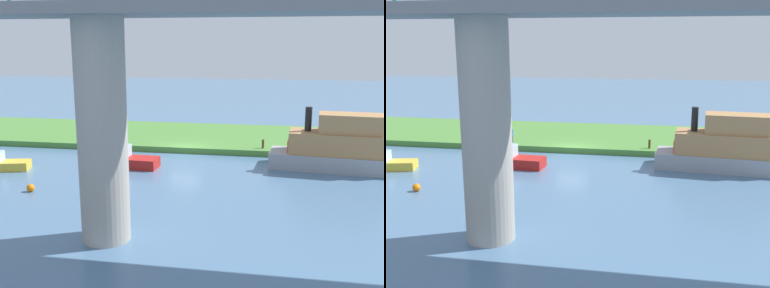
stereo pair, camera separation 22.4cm
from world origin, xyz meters
TOP-DOWN VIEW (x-y plane):
  - ground_plane at (0.00, 0.00)m, footprint 160.00×160.00m
  - grassy_bank at (0.00, -6.00)m, footprint 80.00×12.00m
  - bridge_pylon at (0.51, 17.27)m, footprint 2.30×2.30m
  - bridge_span at (0.51, 17.25)m, footprint 73.49×4.30m
  - person_on_bank at (5.66, -1.24)m, footprint 0.50×0.50m
  - mooring_post at (-6.47, -0.99)m, footprint 0.20×0.20m
  - pontoon_yellow at (-11.85, 2.78)m, footprint 9.17×3.84m
  - skiff_small at (3.76, 4.76)m, footprint 5.00×2.03m
  - marker_buoy at (7.69, 11.45)m, footprint 0.50×0.50m

SIDE VIEW (x-z plane):
  - ground_plane at x=0.00m, z-range 0.00..0.00m
  - grassy_bank at x=0.00m, z-range 0.00..0.50m
  - marker_buoy at x=7.69m, z-range 0.00..0.50m
  - skiff_small at x=3.76m, z-range -0.23..1.40m
  - mooring_post at x=-6.47m, z-range 0.50..1.25m
  - person_on_bank at x=5.66m, z-range 0.51..1.90m
  - pontoon_yellow at x=-11.85m, z-range -0.59..3.97m
  - bridge_pylon at x=0.51m, z-range 0.00..10.29m
  - bridge_span at x=0.51m, z-range 9.16..12.41m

